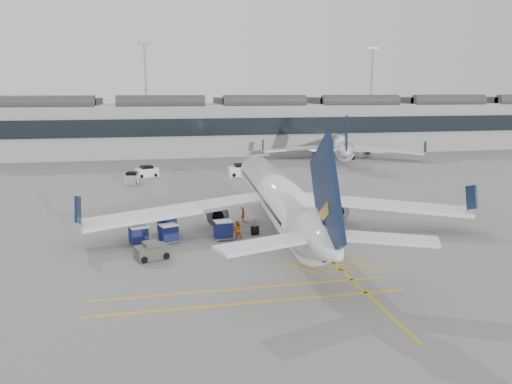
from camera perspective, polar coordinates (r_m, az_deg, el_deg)
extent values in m
plane|color=gray|center=(45.50, -5.92, -6.38)|extent=(220.00, 220.00, 0.00)
cube|color=#9E9E99|center=(115.49, -9.80, 7.13)|extent=(200.00, 20.00, 11.00)
cube|color=black|center=(105.26, -9.59, 7.28)|extent=(200.00, 0.50, 3.60)
cube|color=#38383D|center=(115.21, -9.90, 10.21)|extent=(200.00, 18.00, 1.40)
cylinder|color=slate|center=(129.12, -12.41, 10.59)|extent=(0.44, 0.44, 25.00)
cube|color=slate|center=(129.60, -12.66, 16.20)|extent=(3.00, 0.60, 0.50)
cylinder|color=slate|center=(142.09, 13.01, 10.62)|extent=(0.44, 0.44, 25.00)
cube|color=slate|center=(142.53, 13.25, 15.72)|extent=(3.00, 0.60, 0.50)
cube|color=gold|center=(56.73, 3.10, -2.73)|extent=(0.25, 60.00, 0.01)
cylinder|color=white|center=(51.54, 2.43, -0.31)|extent=(6.21, 32.47, 4.04)
cone|color=white|center=(69.32, -0.31, 2.75)|extent=(4.32, 4.57, 4.04)
cone|color=white|center=(33.77, 8.21, -6.02)|extent=(4.38, 5.42, 4.04)
cube|color=white|center=(49.36, -8.99, -2.13)|extent=(18.68, 8.22, 0.38)
cube|color=white|center=(53.03, 13.67, -1.36)|extent=(18.41, 10.40, 0.38)
cylinder|color=slate|center=(51.70, -4.52, -2.25)|extent=(2.51, 4.02, 2.26)
cylinder|color=slate|center=(53.88, 8.85, -1.79)|extent=(2.51, 4.02, 2.26)
cube|color=#0B1732|center=(33.61, 8.05, -0.79)|extent=(0.87, 8.19, 9.01)
cylinder|color=black|center=(64.11, 0.40, -0.74)|extent=(0.35, 0.71, 0.69)
cylinder|color=black|center=(49.25, -0.12, -4.41)|extent=(0.81, 0.91, 0.86)
cylinder|color=black|center=(50.24, 5.98, -4.15)|extent=(0.81, 0.91, 0.86)
cylinder|color=white|center=(106.86, 9.76, 5.40)|extent=(12.27, 27.34, 3.47)
cone|color=white|center=(122.47, 9.43, 6.17)|extent=(4.48, 4.62, 3.47)
cone|color=white|center=(90.86, 10.22, 4.57)|extent=(4.72, 5.32, 3.47)
cube|color=white|center=(105.51, 5.00, 4.99)|extent=(15.75, 3.58, 0.32)
cube|color=white|center=(106.36, 14.52, 4.72)|extent=(14.55, 12.09, 0.32)
cylinder|color=slate|center=(107.36, 6.86, 4.72)|extent=(2.91, 3.77, 1.94)
cylinder|color=slate|center=(107.87, 12.58, 4.56)|extent=(2.91, 3.77, 1.94)
cube|color=#0B1732|center=(91.15, 10.26, 6.23)|extent=(2.54, 6.74, 7.74)
cylinder|color=black|center=(117.69, 9.49, 4.67)|extent=(0.44, 0.64, 0.59)
cylinder|color=black|center=(104.78, 8.51, 3.92)|extent=(0.85, 0.91, 0.74)
cylinder|color=black|center=(105.00, 11.03, 3.85)|extent=(0.85, 0.91, 0.74)
cube|color=silver|center=(51.51, 6.01, -3.82)|extent=(4.30, 2.42, 0.75)
cube|color=black|center=(51.82, 7.05, -2.78)|extent=(3.78, 1.91, 1.58)
cube|color=silver|center=(50.76, 4.88, -3.16)|extent=(1.23, 1.56, 0.96)
cylinder|color=black|center=(50.21, 4.95, -4.37)|extent=(0.50, 0.29, 0.47)
cylinder|color=black|center=(51.47, 4.15, -3.96)|extent=(0.50, 0.29, 0.47)
cylinder|color=black|center=(51.68, 7.86, -3.98)|extent=(0.50, 0.29, 0.47)
cylinder|color=black|center=(52.91, 7.00, -3.59)|extent=(0.50, 0.29, 0.47)
cube|color=gray|center=(47.90, -3.75, -5.20)|extent=(1.88, 1.61, 0.12)
cube|color=navy|center=(47.68, -3.77, -4.26)|extent=(1.72, 1.54, 1.48)
cube|color=silver|center=(47.47, -3.78, -3.35)|extent=(1.78, 1.60, 0.10)
cylinder|color=black|center=(47.24, -4.43, -5.54)|extent=(0.23, 0.13, 0.22)
cylinder|color=black|center=(48.28, -4.74, -5.16)|extent=(0.23, 0.13, 0.22)
cylinder|color=black|center=(47.58, -2.75, -5.39)|extent=(0.23, 0.13, 0.22)
cylinder|color=black|center=(48.62, -3.10, -5.03)|extent=(0.23, 0.13, 0.22)
cube|color=gray|center=(47.47, -9.93, -5.51)|extent=(2.03, 1.85, 0.12)
cube|color=navy|center=(47.25, -9.96, -4.61)|extent=(1.87, 1.76, 1.42)
cube|color=silver|center=(47.06, -9.99, -3.74)|extent=(1.94, 1.82, 0.10)
cylinder|color=black|center=(46.78, -10.45, -5.88)|extent=(0.24, 0.17, 0.21)
cylinder|color=black|center=(47.74, -10.93, -5.54)|extent=(0.24, 0.17, 0.21)
cylinder|color=black|center=(47.26, -8.91, -5.64)|extent=(0.24, 0.17, 0.21)
cylinder|color=black|center=(48.21, -9.41, -5.31)|extent=(0.24, 0.17, 0.21)
cube|color=gray|center=(47.40, -13.23, -5.68)|extent=(2.01, 1.81, 0.12)
cube|color=navy|center=(47.18, -13.28, -4.76)|extent=(1.85, 1.72, 1.43)
cube|color=silver|center=(46.98, -13.32, -3.89)|extent=(1.91, 1.78, 0.10)
cylinder|color=black|center=(46.75, -13.86, -6.04)|extent=(0.24, 0.16, 0.22)
cylinder|color=black|center=(47.75, -14.21, -5.68)|extent=(0.24, 0.16, 0.22)
cylinder|color=black|center=(47.10, -12.24, -5.83)|extent=(0.24, 0.16, 0.22)
cylinder|color=black|center=(48.10, -12.62, -5.48)|extent=(0.24, 0.16, 0.22)
cube|color=gray|center=(50.53, -10.11, -4.45)|extent=(2.12, 1.87, 0.13)
cube|color=navy|center=(50.30, -10.15, -3.50)|extent=(1.95, 1.78, 1.57)
cube|color=silver|center=(50.10, -10.18, -2.59)|extent=(2.02, 1.85, 0.11)
cylinder|color=black|center=(49.83, -10.79, -4.80)|extent=(0.26, 0.16, 0.24)
cylinder|color=black|center=(50.95, -11.10, -4.45)|extent=(0.26, 0.16, 0.24)
cylinder|color=black|center=(50.17, -9.10, -4.62)|extent=(0.26, 0.16, 0.24)
cylinder|color=black|center=(51.28, -9.45, -4.28)|extent=(0.26, 0.16, 0.24)
imported|color=#F6510C|center=(54.28, -1.49, -2.49)|extent=(0.64, 0.71, 1.62)
imported|color=orange|center=(47.88, -2.16, -4.31)|extent=(0.96, 0.81, 1.77)
cube|color=#4D4F43|center=(43.17, -11.81, -6.75)|extent=(3.06, 2.42, 1.07)
cube|color=#4D4F43|center=(42.97, -11.84, -5.94)|extent=(1.64, 1.64, 0.53)
cylinder|color=black|center=(42.34, -12.69, -7.56)|extent=(0.65, 0.46, 0.60)
cylinder|color=black|center=(43.58, -13.31, -7.04)|extent=(0.65, 0.46, 0.60)
cylinder|color=black|center=(42.96, -10.26, -7.18)|extent=(0.65, 0.46, 0.60)
cylinder|color=black|center=(44.19, -10.94, -6.67)|extent=(0.65, 0.46, 0.60)
cone|color=#F24C0A|center=(70.64, 0.14, 0.31)|extent=(0.33, 0.33, 0.45)
cone|color=#F24C0A|center=(54.05, 12.37, -3.46)|extent=(0.33, 0.33, 0.46)
cube|color=white|center=(84.16, -12.37, 2.18)|extent=(4.01, 2.91, 1.41)
cube|color=black|center=(84.03, -12.40, 2.75)|extent=(2.27, 2.21, 0.60)
cylinder|color=black|center=(83.10, -12.96, 1.76)|extent=(0.64, 0.41, 0.60)
cylinder|color=black|center=(84.60, -13.31, 1.91)|extent=(0.64, 0.41, 0.60)
cylinder|color=black|center=(83.87, -11.40, 1.91)|extent=(0.64, 0.41, 0.60)
cylinder|color=black|center=(85.37, -11.78, 2.06)|extent=(0.64, 0.41, 0.60)
cube|color=white|center=(78.91, -13.94, 1.46)|extent=(2.32, 3.61, 1.30)
cube|color=black|center=(78.79, -13.97, 2.02)|extent=(1.89, 1.96, 0.56)
cylinder|color=black|center=(77.74, -13.60, 1.05)|extent=(0.31, 0.59, 0.56)
cylinder|color=black|center=(78.10, -14.65, 1.05)|extent=(0.31, 0.59, 0.56)
cylinder|color=black|center=(79.86, -13.23, 1.34)|extent=(0.31, 0.59, 0.56)
cylinder|color=black|center=(80.22, -14.26, 1.34)|extent=(0.31, 0.59, 0.56)
cube|color=white|center=(83.14, -1.76, 2.38)|extent=(4.06, 2.13, 1.56)
cube|color=black|center=(83.00, -1.77, 3.03)|extent=(2.06, 1.95, 0.67)
cylinder|color=black|center=(82.09, -2.54, 1.94)|extent=(0.67, 0.27, 0.67)
cylinder|color=black|center=(83.81, -2.78, 2.14)|extent=(0.67, 0.27, 0.67)
cylinder|color=black|center=(82.64, -0.73, 2.02)|extent=(0.67, 0.27, 0.67)
cylinder|color=black|center=(84.35, -1.00, 2.21)|extent=(0.67, 0.27, 0.67)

